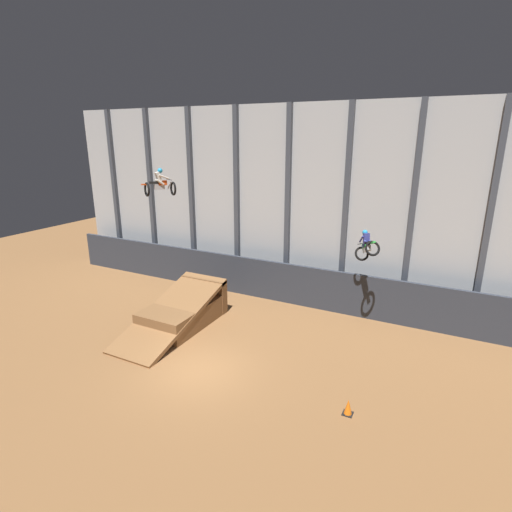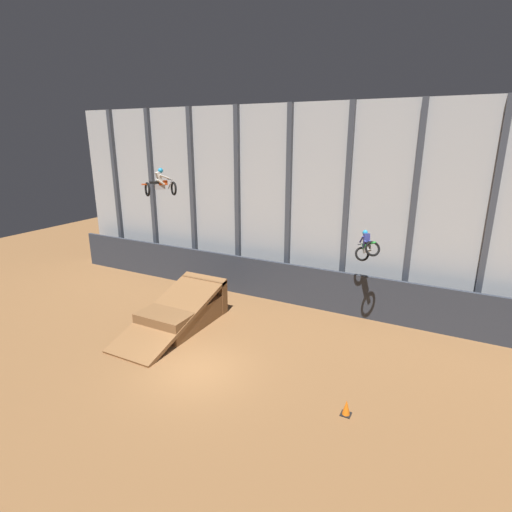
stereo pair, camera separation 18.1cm
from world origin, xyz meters
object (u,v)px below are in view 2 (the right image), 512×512
(rider_bike_left_air, at_px, (160,184))
(traffic_cone_near_ramp, at_px, (346,408))
(dirt_ramp, at_px, (184,310))
(rider_bike_right_air, at_px, (367,247))

(rider_bike_left_air, relative_size, traffic_cone_near_ramp, 2.95)
(rider_bike_left_air, height_order, traffic_cone_near_ramp, rider_bike_left_air)
(dirt_ramp, bearing_deg, traffic_cone_near_ramp, -18.90)
(dirt_ramp, distance_m, traffic_cone_near_ramp, 10.05)
(rider_bike_right_air, bearing_deg, dirt_ramp, 171.37)
(rider_bike_left_air, relative_size, rider_bike_right_air, 0.95)
(rider_bike_right_air, height_order, traffic_cone_near_ramp, rider_bike_right_air)
(rider_bike_left_air, xyz_separation_m, traffic_cone_near_ramp, (11.42, -4.31, -6.68))
(rider_bike_right_air, bearing_deg, rider_bike_left_air, 161.81)
(dirt_ramp, distance_m, rider_bike_left_air, 6.65)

